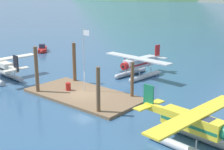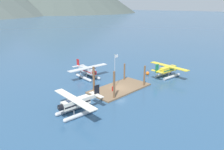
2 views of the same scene
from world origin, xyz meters
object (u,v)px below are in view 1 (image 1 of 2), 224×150
(seaplane_silver_bow_centre, at_px, (138,65))
(seaplane_yellow_stbd_aft, at_px, (192,126))
(mooring_buoy, at_px, (189,116))
(boat_red_open_west, at_px, (42,49))
(fuel_drum, at_px, (68,86))
(flagpole, at_px, (84,53))
(seaplane_cream_port_aft, at_px, (0,68))

(seaplane_silver_bow_centre, height_order, seaplane_yellow_stbd_aft, same)
(mooring_buoy, bearing_deg, seaplane_yellow_stbd_aft, -62.26)
(seaplane_silver_bow_centre, xyz_separation_m, boat_red_open_west, (-24.29, 2.93, -1.09))
(fuel_drum, distance_m, seaplane_silver_bow_centre, 10.81)
(mooring_buoy, relative_size, boat_red_open_west, 0.21)
(seaplane_silver_bow_centre, bearing_deg, seaplane_yellow_stbd_aft, -42.83)
(flagpole, distance_m, seaplane_cream_port_aft, 13.02)
(flagpole, xyz_separation_m, mooring_buoy, (12.41, 0.67, -4.16))
(flagpole, distance_m, seaplane_yellow_stbd_aft, 15.41)
(fuel_drum, xyz_separation_m, seaplane_yellow_stbd_aft, (16.31, -2.55, 0.84))
(seaplane_cream_port_aft, bearing_deg, fuel_drum, 10.89)
(flagpole, bearing_deg, seaplane_silver_bow_centre, 86.78)
(boat_red_open_west, bearing_deg, seaplane_yellow_stbd_aft, -22.66)
(seaplane_cream_port_aft, xyz_separation_m, seaplane_silver_bow_centre, (12.80, 12.60, 0.00))
(flagpole, height_order, fuel_drum, flagpole)
(mooring_buoy, bearing_deg, seaplane_silver_bow_centre, 143.43)
(seaplane_cream_port_aft, height_order, boat_red_open_west, seaplane_cream_port_aft)
(mooring_buoy, distance_m, seaplane_silver_bow_centre, 14.83)
(mooring_buoy, distance_m, seaplane_cream_port_aft, 25.00)
(boat_red_open_west, bearing_deg, seaplane_silver_bow_centre, -6.89)
(flagpole, relative_size, seaplane_silver_bow_centre, 0.67)
(seaplane_silver_bow_centre, xyz_separation_m, seaplane_yellow_stbd_aft, (14.14, -13.10, 0.00))
(seaplane_silver_bow_centre, bearing_deg, mooring_buoy, -36.57)
(mooring_buoy, xyz_separation_m, seaplane_cream_port_aft, (-24.68, -3.79, 1.13))
(seaplane_silver_bow_centre, bearing_deg, fuel_drum, -101.65)
(boat_red_open_west, bearing_deg, fuel_drum, -31.38)
(fuel_drum, relative_size, seaplane_cream_port_aft, 0.08)
(seaplane_yellow_stbd_aft, relative_size, boat_red_open_west, 2.52)
(seaplane_yellow_stbd_aft, bearing_deg, flagpole, 166.12)
(flagpole, bearing_deg, mooring_buoy, 3.09)
(seaplane_cream_port_aft, relative_size, boat_red_open_west, 2.52)
(flagpole, relative_size, seaplane_yellow_stbd_aft, 0.67)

